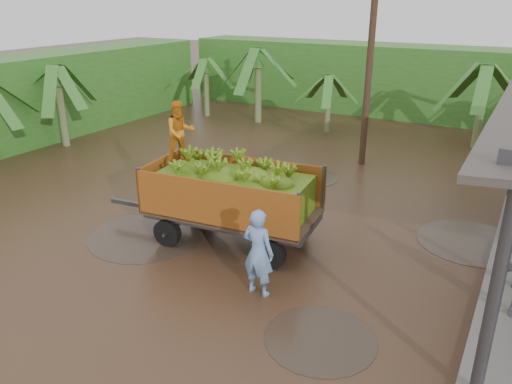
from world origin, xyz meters
The scene contains 7 objects.
ground centered at (0.00, 0.00, 0.00)m, with size 100.00×100.00×0.00m, color black.
hedge_north centered at (-2.00, 16.00, 1.80)m, with size 22.00×3.00×3.60m, color #2D661E.
hedge_west centered at (-14.00, 4.00, 1.80)m, with size 3.00×18.00×3.60m, color #2D661E.
banana_trailer centered at (-0.99, -0.98, 1.31)m, with size 6.06×2.53×3.56m.
man_blue centered at (0.82, -2.79, 0.98)m, with size 0.71×0.47×1.95m, color #6E94C9.
utility_pole centered at (-0.08, 6.87, 3.69)m, with size 1.20×0.24×7.27m.
banana_plants centered at (-4.93, 5.06, 1.82)m, with size 24.20×20.72×4.18m.
Camera 1 is at (5.33, -10.83, 5.98)m, focal length 35.00 mm.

